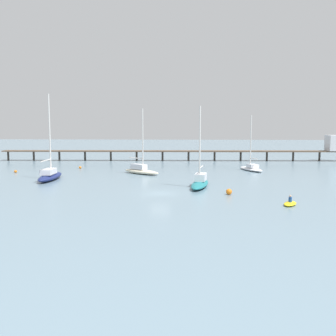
{
  "coord_description": "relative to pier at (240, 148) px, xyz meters",
  "views": [
    {
      "loc": [
        4.05,
        -48.41,
        8.65
      ],
      "look_at": [
        0.0,
        16.36,
        1.5
      ],
      "focal_mm": 40.49,
      "sensor_mm": 36.0,
      "label": 1
    }
  ],
  "objects": [
    {
      "name": "pier",
      "position": [
        0.0,
        0.0,
        0.0
      ],
      "size": [
        87.33,
        6.95,
        6.48
      ],
      "color": "brown",
      "rests_on": "ground_plane"
    },
    {
      "name": "sailboat_teal",
      "position": [
        -10.78,
        -41.99,
        -2.44
      ],
      "size": [
        3.52,
        9.21,
        11.49
      ],
      "color": "#1E727A",
      "rests_on": "ground_plane"
    },
    {
      "name": "mooring_buoy_inner",
      "position": [
        -7.23,
        -47.96,
        -2.84
      ],
      "size": [
        0.76,
        0.76,
        0.76
      ],
      "primitive_type": "sphere",
      "color": "orange",
      "rests_on": "ground_plane"
    },
    {
      "name": "sailboat_white",
      "position": [
        -0.28,
        -21.12,
        -2.61
      ],
      "size": [
        4.77,
        8.31,
        10.81
      ],
      "color": "white",
      "rests_on": "ground_plane"
    },
    {
      "name": "dinghy_yellow",
      "position": [
        -1.13,
        -54.04,
        -3.01
      ],
      "size": [
        2.3,
        2.98,
        1.14
      ],
      "color": "yellow",
      "rests_on": "ground_plane"
    },
    {
      "name": "sailboat_cream",
      "position": [
        -21.25,
        -27.7,
        -2.42
      ],
      "size": [
        7.82,
        6.63,
        11.83
      ],
      "color": "beige",
      "rests_on": "ground_plane"
    },
    {
      "name": "ground_plane",
      "position": [
        -16.06,
        -47.42,
        -3.22
      ],
      "size": [
        400.0,
        400.0,
        0.0
      ],
      "primitive_type": "plane",
      "color": "slate"
    },
    {
      "name": "mooring_buoy_near",
      "position": [
        -44.86,
        -27.54,
        -2.95
      ],
      "size": [
        0.53,
        0.53,
        0.53
      ],
      "primitive_type": "sphere",
      "color": "orange",
      "rests_on": "ground_plane"
    },
    {
      "name": "mooring_buoy_far",
      "position": [
        -34.82,
        -19.97,
        -2.95
      ],
      "size": [
        0.53,
        0.53,
        0.53
      ],
      "primitive_type": "sphere",
      "color": "orange",
      "rests_on": "ground_plane"
    },
    {
      "name": "sailboat_navy",
      "position": [
        -34.9,
        -36.41,
        -2.36
      ],
      "size": [
        3.02,
        9.97,
        13.81
      ],
      "color": "navy",
      "rests_on": "ground_plane"
    }
  ]
}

